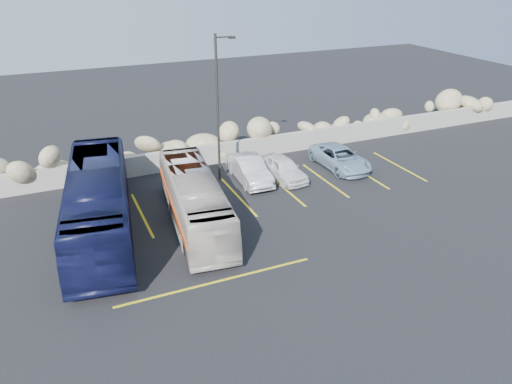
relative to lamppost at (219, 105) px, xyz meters
name	(u,v)px	position (x,y,z in m)	size (l,w,h in m)	color
ground	(243,278)	(-2.56, -9.50, -4.30)	(90.00, 90.00, 0.00)	black
seawall	(165,161)	(-2.56, 2.50, -3.70)	(60.00, 0.40, 1.20)	gray
riprap_pile	(159,144)	(-2.56, 3.70, -3.00)	(54.00, 2.80, 2.60)	#998864
parking_lines	(285,200)	(2.09, -3.93, -4.29)	(18.16, 9.36, 0.01)	gold
lamppost	(219,105)	(0.00, 0.00, 0.00)	(1.14, 0.18, 8.00)	#2E2C29
vintage_bus	(195,200)	(-2.89, -4.45, -3.04)	(2.11, 9.01, 2.51)	beige
tour_coach	(99,202)	(-7.06, -3.53, -2.76)	(2.57, 11.00, 3.06)	#101335
car_a	(283,168)	(3.28, -1.34, -3.66)	(1.50, 3.73, 1.27)	white
car_b	(249,169)	(1.40, -0.86, -3.61)	(1.46, 4.17, 1.38)	silver
car_d	(340,158)	(7.12, -1.27, -3.67)	(2.08, 4.51, 1.25)	#7E9AB3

